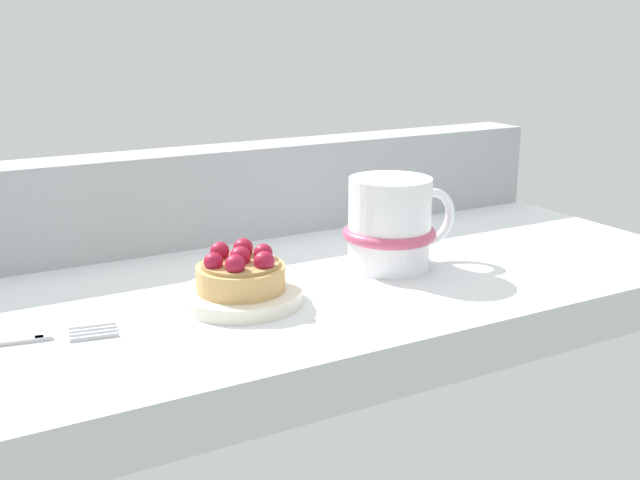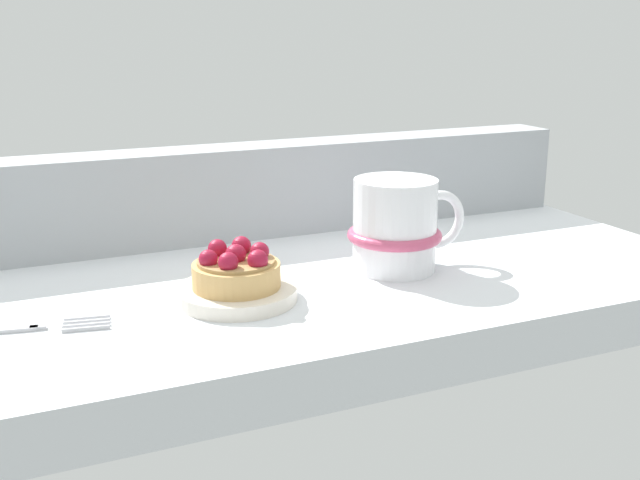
{
  "view_description": "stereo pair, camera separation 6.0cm",
  "coord_description": "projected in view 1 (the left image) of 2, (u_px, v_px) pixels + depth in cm",
  "views": [
    {
      "loc": [
        -30.26,
        -59.58,
        22.31
      ],
      "look_at": [
        1.31,
        -3.33,
        4.02
      ],
      "focal_mm": 43.33,
      "sensor_mm": 36.0,
      "label": 1
    },
    {
      "loc": [
        -24.88,
        -62.27,
        22.31
      ],
      "look_at": [
        1.31,
        -3.33,
        4.02
      ],
      "focal_mm": 43.33,
      "sensor_mm": 36.0,
      "label": 2
    }
  ],
  "objects": [
    {
      "name": "ground_plane",
      "position": [
        290.0,
        298.0,
        0.71
      ],
      "size": [
        79.2,
        35.77,
        4.25
      ],
      "primitive_type": "cube",
      "color": "silver"
    },
    {
      "name": "window_rail_back",
      "position": [
        224.0,
        193.0,
        0.82
      ],
      "size": [
        77.62,
        5.72,
        9.68
      ],
      "primitive_type": "cube",
      "color": "#9EA3A8",
      "rests_on": "ground_plane"
    },
    {
      "name": "dessert_plate",
      "position": [
        241.0,
        297.0,
        0.63
      ],
      "size": [
        10.02,
        10.02,
        1.19
      ],
      "color": "silver",
      "rests_on": "ground_plane"
    },
    {
      "name": "raspberry_tart",
      "position": [
        241.0,
        272.0,
        0.63
      ],
      "size": [
        7.28,
        7.28,
        3.71
      ],
      "color": "tan",
      "rests_on": "dessert_plate"
    },
    {
      "name": "coffee_mug",
      "position": [
        391.0,
        224.0,
        0.72
      ],
      "size": [
        11.92,
        8.78,
        8.55
      ],
      "color": "white",
      "rests_on": "ground_plane"
    },
    {
      "name": "dessert_fork",
      "position": [
        4.0,
        341.0,
        0.55
      ],
      "size": [
        16.37,
        4.48,
        0.6
      ],
      "color": "#B7B7BC",
      "rests_on": "ground_plane"
    }
  ]
}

